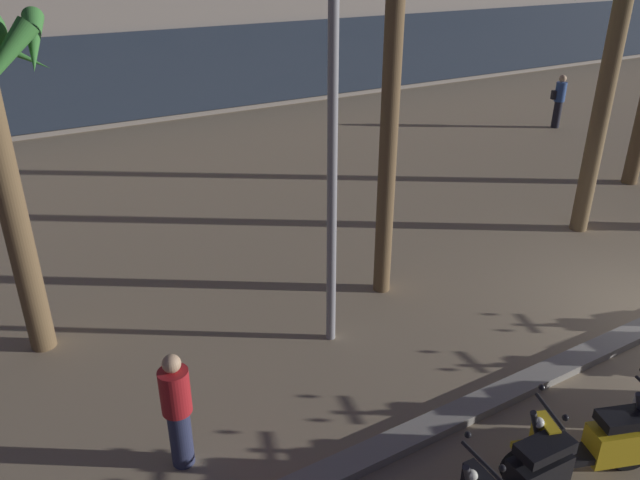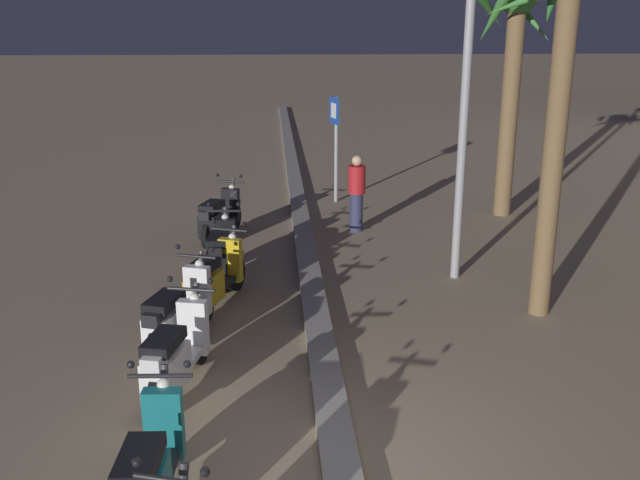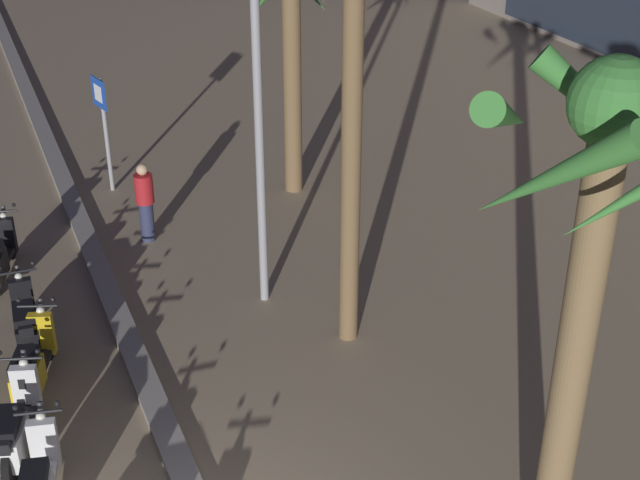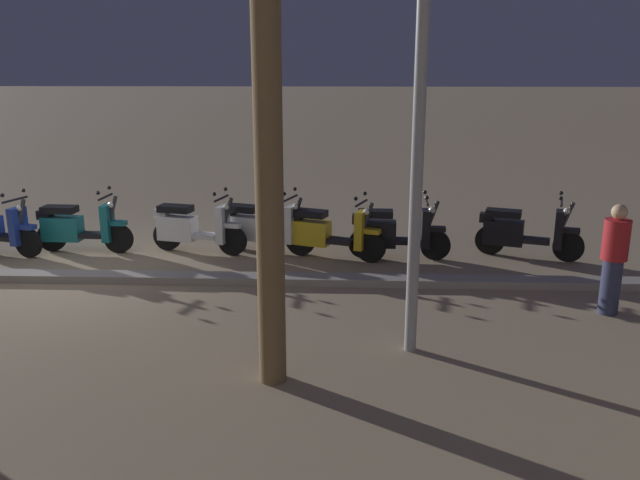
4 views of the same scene
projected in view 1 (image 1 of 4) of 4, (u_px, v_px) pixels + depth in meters
scooter_yellow_far_back at (594, 444)px, 6.82m from camera, size 1.78×0.86×1.17m
palm_tree_far_corner at (622, 16)px, 11.20m from camera, size 2.39×2.52×5.82m
pedestrian_by_palm_tree at (177, 409)px, 6.83m from camera, size 0.34×0.34×1.52m
pedestrian_strolling_near_curb at (559, 100)px, 19.97m from camera, size 0.46×0.36×1.72m
street_lamp at (333, 65)px, 7.67m from camera, size 0.36×0.36×6.74m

